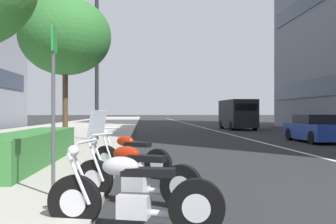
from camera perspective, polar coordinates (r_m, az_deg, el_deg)
sidewalk_right_plaza at (r=35.51m, az=-12.85°, el=-2.27°), size 160.00×9.96×0.15m
lane_centre_stripe at (r=40.47m, az=4.43°, el=-2.10°), size 110.00×0.16×0.01m
motorcycle_second_in_row at (r=4.90m, az=-5.22°, el=-12.21°), size 0.76×2.17×1.12m
motorcycle_nearest_camera at (r=6.36m, az=-5.04°, el=-9.20°), size 1.12×2.04×1.49m
motorcycle_under_tarp at (r=9.09m, az=-5.49°, el=-6.59°), size 1.35×1.81×1.11m
car_lead_in_lane at (r=20.48m, az=20.75°, el=-2.35°), size 4.18×1.83×1.35m
delivery_van_ahead at (r=33.77m, az=10.07°, el=-0.24°), size 5.22×2.28×2.50m
parking_sign_by_curb at (r=6.41m, az=-16.31°, el=2.72°), size 0.32×0.06×2.71m
street_lamp_with_banners at (r=19.37m, az=-9.33°, el=11.81°), size 1.26×2.47×9.00m
clipped_hedge_bed at (r=10.65m, az=-19.33°, el=-4.92°), size 6.37×1.10×0.81m
street_tree_far_plaza at (r=16.94m, az=-14.71°, el=10.58°), size 3.75×3.75×6.03m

